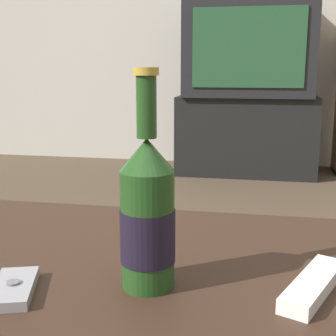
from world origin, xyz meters
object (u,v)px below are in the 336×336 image
object	(u,v)px
tv_stand	(246,134)
beer_bottle	(147,215)
cell_phone	(14,288)
remote_control	(313,285)
television	(249,49)

from	to	relation	value
tv_stand	beer_bottle	size ratio (longest dim) A/B	3.23
cell_phone	remote_control	world-z (taller)	remote_control
beer_bottle	remote_control	distance (m)	0.24
cell_phone	remote_control	bearing A→B (deg)	-6.52
cell_phone	beer_bottle	bearing A→B (deg)	0.41
television	cell_phone	size ratio (longest dim) A/B	7.34
tv_stand	cell_phone	size ratio (longest dim) A/B	8.18
beer_bottle	cell_phone	world-z (taller)	beer_bottle
cell_phone	remote_control	size ratio (longest dim) A/B	0.69
tv_stand	beer_bottle	world-z (taller)	beer_bottle
tv_stand	remote_control	world-z (taller)	tv_stand
beer_bottle	cell_phone	distance (m)	0.20
television	remote_control	distance (m)	2.75
tv_stand	television	bearing A→B (deg)	-90.00
tv_stand	remote_control	bearing A→B (deg)	-86.87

